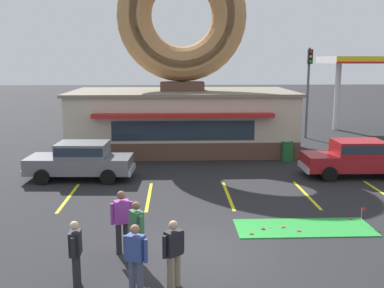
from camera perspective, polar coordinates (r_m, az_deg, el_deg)
name	(u,v)px	position (r m, az deg, el deg)	size (l,w,h in m)	color
ground_plane	(200,251)	(12.41, 1.07, -13.49)	(160.00, 160.00, 0.00)	#232326
donut_shop_building	(182,84)	(25.28, -1.27, 7.66)	(12.30, 6.75, 10.96)	brown
putting_mat	(304,228)	(14.38, 14.01, -10.27)	(4.17, 1.56, 0.03)	green
mini_donut_near_left	(299,230)	(14.03, 13.40, -10.63)	(0.13, 0.13, 0.04)	#D8667F
mini_donut_near_right	(350,218)	(15.48, 19.47, -8.91)	(0.13, 0.13, 0.04)	brown
mini_donut_mid_left	(251,234)	(13.55, 7.54, -11.21)	(0.13, 0.13, 0.04)	#A5724C
mini_donut_mid_centre	(263,229)	(13.97, 9.01, -10.56)	(0.13, 0.13, 0.04)	brown
mini_donut_mid_right	(283,227)	(14.22, 11.50, -10.25)	(0.13, 0.13, 0.04)	#D17F47
golf_ball	(270,227)	(14.12, 9.93, -10.34)	(0.04, 0.04, 0.04)	white
putting_flag_pin	(363,212)	(14.99, 20.88, -8.07)	(0.13, 0.01, 0.55)	silver
car_grey	(81,159)	(19.81, -13.92, -1.89)	(4.63, 2.13, 1.60)	slate
car_red	(356,157)	(20.98, 20.06, -1.53)	(4.58, 2.03, 1.60)	maroon
pedestrian_blue_sweater_man	(174,251)	(10.32, -2.36, -13.41)	(0.49, 0.42, 1.58)	#7F7056
pedestrian_hooded_kid	(137,229)	(11.54, -7.04, -10.69)	(0.40, 0.52, 1.61)	#232328
pedestrian_leather_jacket_man	(136,256)	(10.12, -7.17, -13.92)	(0.55, 0.38, 1.60)	#474C66
pedestrian_clipboard_woman	(122,219)	(12.08, -8.89, -9.39)	(0.57, 0.35, 1.72)	#232328
pedestrian_beanie_man	(76,251)	(10.69, -14.56, -12.99)	(0.25, 0.60, 1.55)	#232328
trash_bin	(287,151)	(23.35, 12.01, -0.85)	(0.57, 0.57, 0.97)	#1E662D
traffic_light_pole	(308,81)	(29.92, 14.57, 7.74)	(0.28, 0.47, 5.80)	#595B60
parking_stripe_far_left	(69,197)	(17.53, -15.39, -6.54)	(0.12, 3.60, 0.01)	yellow
parking_stripe_left	(149,196)	(17.10, -5.49, -6.63)	(0.12, 3.60, 0.01)	yellow
parking_stripe_mid_left	(228,195)	(17.19, 4.61, -6.52)	(0.12, 3.60, 0.01)	yellow
parking_stripe_centre	(306,194)	(17.79, 14.31, -6.23)	(0.12, 3.60, 0.01)	yellow
parking_stripe_mid_right	(383,194)	(18.86, 23.12, -5.81)	(0.12, 3.60, 0.01)	yellow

